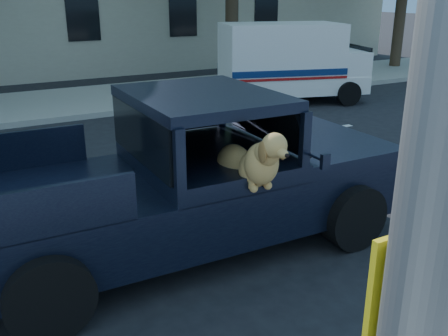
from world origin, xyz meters
name	(u,v)px	position (x,y,z in m)	size (l,w,h in m)	color
ground	(266,217)	(0.00, 0.00, 0.00)	(120.00, 120.00, 0.00)	black
far_sidewalk	(93,100)	(0.00, 9.20, 0.07)	(60.00, 4.00, 0.15)	gray
lane_stripes	(255,141)	(2.00, 3.40, 0.01)	(21.60, 0.14, 0.01)	silver
pickup_truck	(179,199)	(-1.46, -0.18, 0.67)	(5.58, 2.88, 1.98)	black
mail_truck	(289,68)	(5.16, 6.49, 0.99)	(4.51, 3.06, 2.27)	silver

